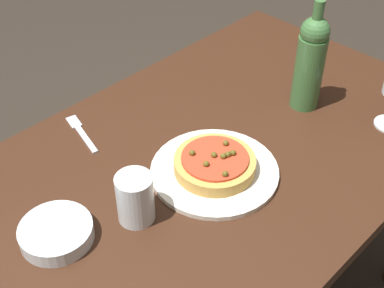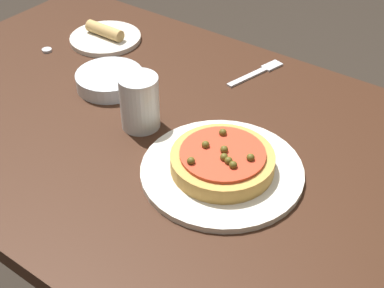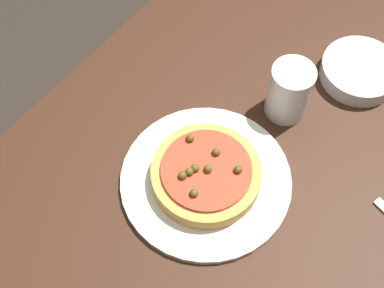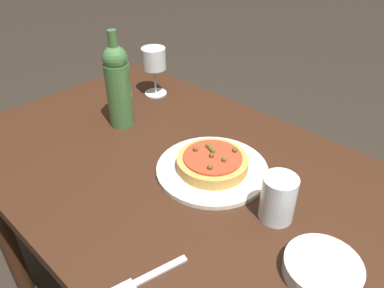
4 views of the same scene
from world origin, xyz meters
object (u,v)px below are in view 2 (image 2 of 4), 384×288
Objects in this scene: side_bowl at (110,80)px; fork at (258,72)px; dinner_plate at (222,171)px; bottle_cap at (47,50)px; pizza at (222,161)px; side_plate at (105,37)px; water_cup at (140,102)px; dining_table at (210,184)px.

fork is at bearing 45.62° from side_bowl.
dinner_plate is 0.60m from bottle_cap.
side_bowl is at bearing -6.32° from bottle_cap.
pizza is 0.57m from side_plate.
side_bowl is at bearing 150.00° from fork.
water_cup is 0.68× the size of fork.
pizza is at bearing -11.61° from bottle_cap.
dining_table is at bearing 139.17° from pizza.
dining_table is 9.46× the size of fork.
pizza is (0.00, -0.00, 0.02)m from dinner_plate.
side_plate is at bearing 154.39° from dinner_plate.
pizza is 0.36m from fork.
bottle_cap is at bearing 165.91° from water_cup.
bottle_cap is (-0.54, 0.07, 0.10)m from dining_table.
water_cup reaches higher than fork.
water_cup reaches higher than bottle_cap.
fork reaches higher than dining_table.
side_bowl is (-0.15, 0.07, -0.04)m from water_cup.
dinner_plate is 0.02m from pizza.
pizza is at bearing -25.61° from side_plate.
dinner_plate is at bearing -11.60° from bottle_cap.
water_cup reaches higher than side_bowl.
dinner_plate reaches higher than dining_table.
fork is 0.91× the size of side_plate.
bottle_cap is at bearing 168.39° from pizza.
side_plate is (-0.16, 0.15, -0.01)m from side_bowl.
dinner_plate is 1.64× the size of side_plate.
water_cup is at bearing -171.63° from dining_table.
dinner_plate is 0.22m from water_cup.
pizza is 0.37m from side_bowl.
dinner_plate is 1.58× the size of pizza.
dining_table is at bearing -152.52° from fork.
water_cup is at bearing -25.25° from side_bowl.
water_cup is (-0.21, 0.03, 0.03)m from pizza.
dinner_plate is 1.81× the size of fork.
side_bowl is 6.13× the size of bottle_cap.
pizza is at bearing -145.53° from fork.
bottle_cap is at bearing 168.40° from dinner_plate.
side_plate is at bearing 117.28° from fork.
fork is (-0.12, 0.34, -0.00)m from dinner_plate.
side_plate is 7.38× the size of bottle_cap.
bottle_cap is (-0.23, 0.03, -0.01)m from side_bowl.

